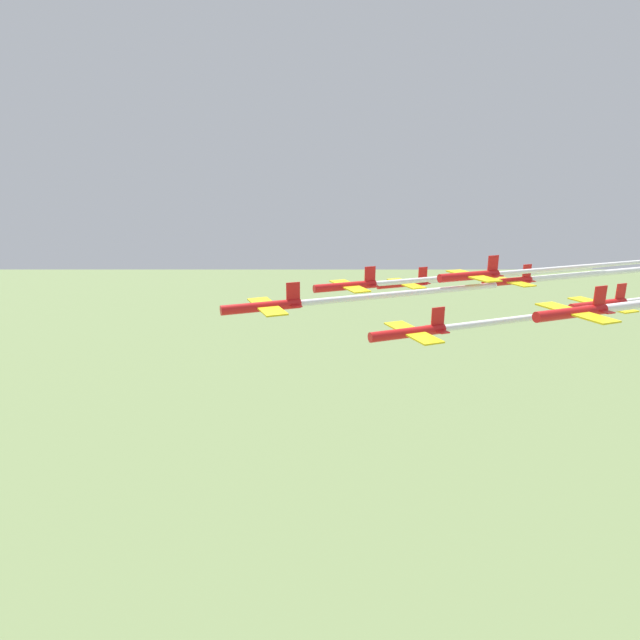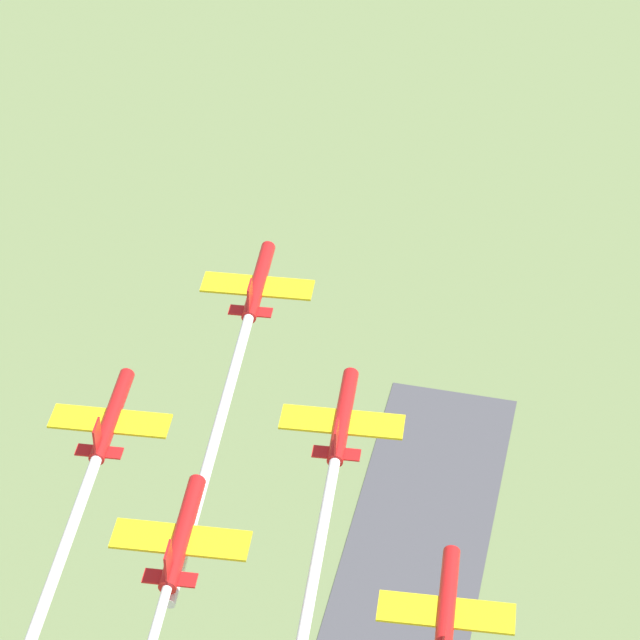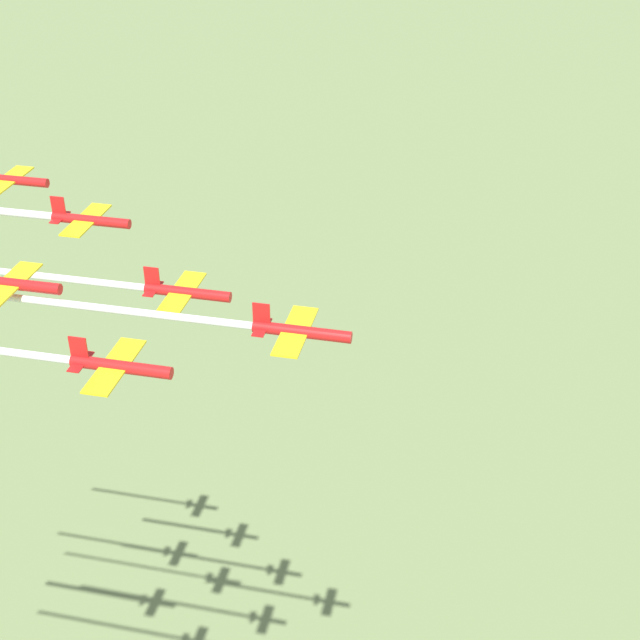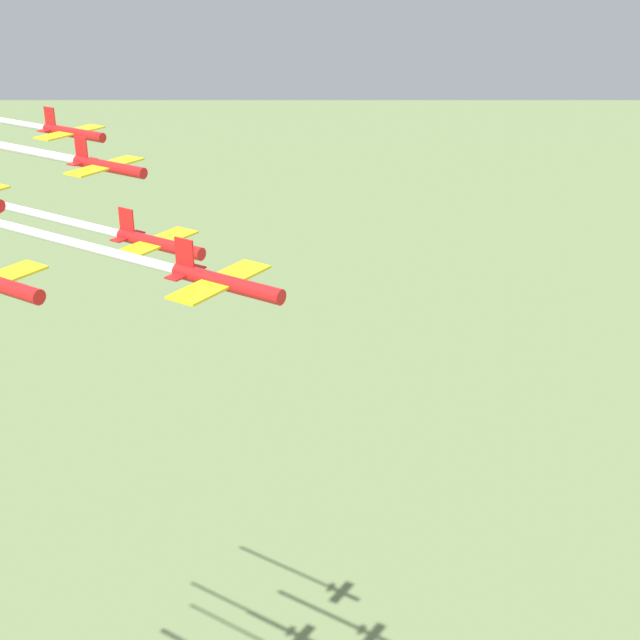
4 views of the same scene
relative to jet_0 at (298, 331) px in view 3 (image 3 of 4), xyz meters
name	(u,v)px [view 3 (image 3 of 4)]	position (x,y,z in m)	size (l,w,h in m)	color
jet_0	(298,331)	(0.00, 0.00, 0.00)	(10.92, 10.59, 3.67)	red
jet_1	(184,292)	(13.42, -14.03, -2.72)	(10.92, 10.59, 3.67)	red
jet_2	(117,366)	(18.79, 4.91, -0.41)	(10.92, 10.59, 3.67)	red
jet_3	(88,220)	(26.84, -28.06, 0.75)	(10.92, 10.59, 3.67)	red
jet_4	(12,284)	(32.21, -9.12, 1.86)	(10.92, 10.59, 3.67)	red
jet_6	(10,180)	(40.27, -42.10, 0.94)	(10.92, 10.59, 3.67)	red
smoke_trail_0	(111,309)	(20.87, -5.91, -0.05)	(32.32, 9.95, 0.90)	white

